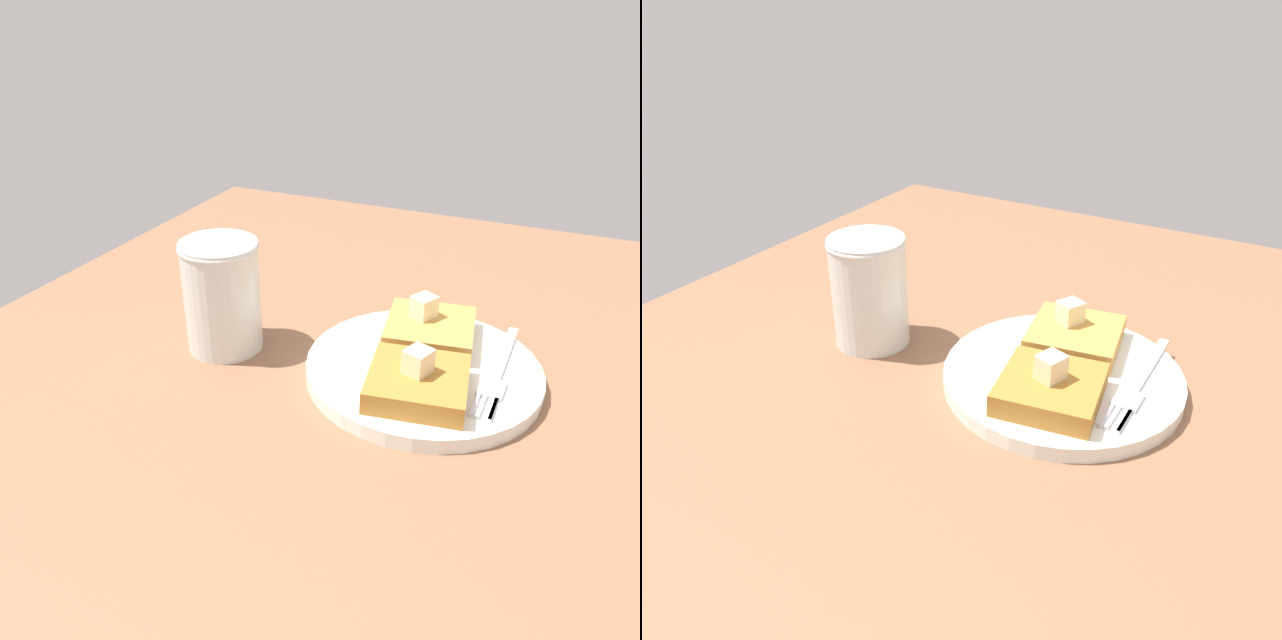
% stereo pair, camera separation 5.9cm
% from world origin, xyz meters
% --- Properties ---
extents(table_surface, '(1.09, 1.09, 0.02)m').
position_xyz_m(table_surface, '(0.00, 0.00, 0.01)').
color(table_surface, brown).
rests_on(table_surface, ground).
extents(plate, '(0.22, 0.22, 0.01)m').
position_xyz_m(plate, '(0.09, 0.07, 0.03)').
color(plate, white).
rests_on(plate, table_surface).
extents(toast_slice_left, '(0.10, 0.10, 0.02)m').
position_xyz_m(toast_slice_left, '(0.04, 0.06, 0.05)').
color(toast_slice_left, '#A9702C').
rests_on(toast_slice_left, plate).
extents(toast_slice_middle, '(0.10, 0.10, 0.02)m').
position_xyz_m(toast_slice_middle, '(0.14, 0.08, 0.05)').
color(toast_slice_middle, gold).
rests_on(toast_slice_middle, plate).
extents(butter_pat_primary, '(0.03, 0.03, 0.02)m').
position_xyz_m(butter_pat_primary, '(0.05, 0.07, 0.07)').
color(butter_pat_primary, beige).
rests_on(butter_pat_primary, toast_slice_left).
extents(butter_pat_secondary, '(0.03, 0.03, 0.02)m').
position_xyz_m(butter_pat_secondary, '(0.14, 0.09, 0.07)').
color(butter_pat_secondary, '#F3E9B2').
rests_on(butter_pat_secondary, toast_slice_middle).
extents(fork, '(0.16, 0.02, 0.00)m').
position_xyz_m(fork, '(0.10, 0.01, 0.04)').
color(fork, silver).
rests_on(fork, plate).
extents(syrup_jar, '(0.08, 0.08, 0.11)m').
position_xyz_m(syrup_jar, '(0.07, 0.27, 0.08)').
color(syrup_jar, '#331405').
rests_on(syrup_jar, table_surface).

